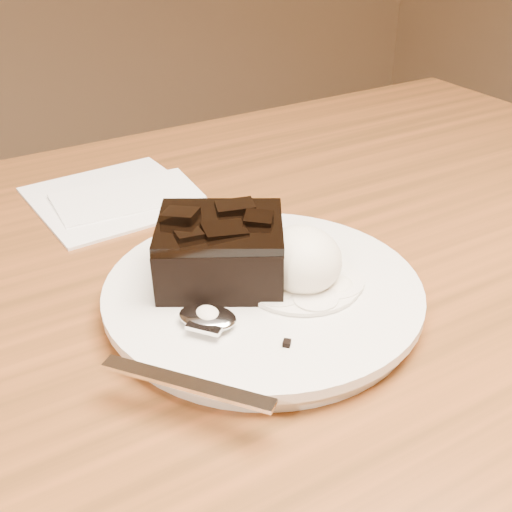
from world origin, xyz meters
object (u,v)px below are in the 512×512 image
brownie (221,254)px  spoon (208,319)px  ice_cream_scoop (302,260)px  napkin (114,196)px  plate (263,296)px

brownie → spoon: brownie is taller
ice_cream_scoop → spoon: (-0.08, -0.01, -0.02)m
ice_cream_scoop → spoon: ice_cream_scoop is taller
ice_cream_scoop → napkin: ice_cream_scoop is taller
ice_cream_scoop → spoon: size_ratio=0.38×
brownie → napkin: size_ratio=0.60×
plate → brownie: bearing=131.3°
brownie → ice_cream_scoop: 0.06m
spoon → napkin: spoon is taller
spoon → napkin: bearing=46.0°
napkin → spoon: bearing=-96.3°
plate → napkin: (-0.03, 0.24, -0.01)m
plate → spoon: (-0.06, -0.02, 0.01)m
plate → ice_cream_scoop: ice_cream_scoop is taller
plate → napkin: bearing=97.0°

